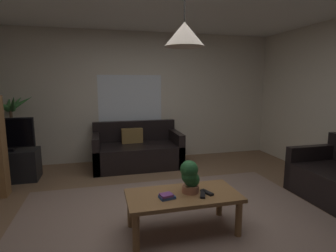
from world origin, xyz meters
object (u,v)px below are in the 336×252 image
at_px(potted_palm_corner, 13,137).
at_px(book_on_table_0, 167,197).
at_px(couch_under_window, 137,152).
at_px(remote_on_table_1, 203,195).
at_px(tv_stand, 9,166).
at_px(tv, 5,134).
at_px(potted_plant_on_table, 190,176).
at_px(pendant_lamp, 185,34).
at_px(remote_on_table_0, 207,192).
at_px(book_on_table_1, 166,195).
at_px(coffee_table, 183,200).

bearing_deg(potted_palm_corner, book_on_table_0, -51.34).
xyz_separation_m(couch_under_window, remote_on_table_1, (0.34, -2.47, 0.16)).
bearing_deg(tv_stand, tv, -90.00).
relative_size(potted_plant_on_table, potted_palm_corner, 0.25).
bearing_deg(potted_palm_corner, tv_stand, -85.39).
xyz_separation_m(tv_stand, potted_palm_corner, (-0.04, 0.46, 0.39)).
xyz_separation_m(book_on_table_0, potted_plant_on_table, (0.27, 0.08, 0.17)).
xyz_separation_m(tv, pendant_lamp, (2.27, -2.10, 1.26)).
distance_m(couch_under_window, pendant_lamp, 2.96).
distance_m(remote_on_table_1, tv, 3.30).
distance_m(remote_on_table_0, remote_on_table_1, 0.08).
relative_size(book_on_table_1, tv, 0.14).
bearing_deg(book_on_table_1, pendant_lamp, 19.98).
relative_size(book_on_table_1, remote_on_table_1, 0.75).
relative_size(remote_on_table_0, tv_stand, 0.18).
relative_size(couch_under_window, remote_on_table_1, 10.06).
bearing_deg(tv, remote_on_table_0, -40.52).
bearing_deg(potted_plant_on_table, remote_on_table_0, -21.50).
bearing_deg(potted_palm_corner, coffee_table, -48.23).
bearing_deg(potted_palm_corner, tv, -85.59).
bearing_deg(remote_on_table_1, tv_stand, -19.96).
height_order(potted_plant_on_table, tv, tv).
distance_m(couch_under_window, book_on_table_1, 2.46).
xyz_separation_m(remote_on_table_0, tv_stand, (-2.51, 2.17, -0.18)).
relative_size(book_on_table_0, tv_stand, 0.17).
xyz_separation_m(remote_on_table_0, remote_on_table_1, (-0.06, -0.04, 0.00)).
bearing_deg(remote_on_table_0, potted_plant_on_table, 138.17).
bearing_deg(potted_plant_on_table, couch_under_window, 95.74).
bearing_deg(coffee_table, remote_on_table_0, -11.98).
xyz_separation_m(coffee_table, tv_stand, (-2.27, 2.12, -0.11)).
bearing_deg(book_on_table_0, tv, 133.88).
height_order(couch_under_window, book_on_table_1, couch_under_window).
relative_size(coffee_table, potted_plant_on_table, 3.33).
xyz_separation_m(remote_on_table_1, potted_palm_corner, (-2.49, 2.67, 0.20)).
height_order(coffee_table, book_on_table_1, book_on_table_1).
bearing_deg(coffee_table, tv, 137.24).
bearing_deg(couch_under_window, remote_on_table_1, -82.13).
distance_m(potted_plant_on_table, pendant_lamp, 1.43).
distance_m(coffee_table, pendant_lamp, 1.67).
relative_size(couch_under_window, potted_plant_on_table, 4.56).
relative_size(coffee_table, tv, 1.39).
bearing_deg(remote_on_table_1, potted_plant_on_table, -23.74).
height_order(couch_under_window, book_on_table_0, couch_under_window).
bearing_deg(tv, couch_under_window, 7.60).
distance_m(coffee_table, remote_on_table_1, 0.22).
bearing_deg(couch_under_window, remote_on_table_0, -80.53).
distance_m(remote_on_table_1, pendant_lamp, 1.61).
relative_size(couch_under_window, pendant_lamp, 2.51).
xyz_separation_m(remote_on_table_0, pendant_lamp, (-0.25, 0.05, 1.59)).
relative_size(coffee_table, remote_on_table_0, 7.36).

